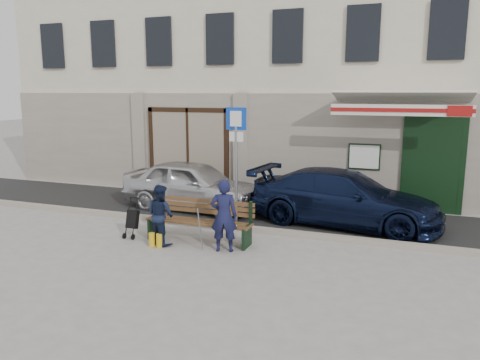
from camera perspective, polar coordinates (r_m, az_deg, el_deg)
The scene contains 11 objects.
ground at distance 9.82m, azimuth -2.06°, elevation -8.63°, with size 80.00×80.00×0.00m, color #9E9991.
asphalt_lane at distance 12.61m, azimuth 3.30°, elevation -4.20°, with size 60.00×3.20×0.01m, color #282828.
curb at distance 11.14m, azimuth 0.88°, elevation -5.94°, with size 60.00×0.18×0.12m, color #9E9384.
building at distance 17.46m, azimuth 8.88°, elevation 16.29°, with size 20.00×8.27×10.00m.
car_silver at distance 13.13m, azimuth -5.77°, elevation -0.58°, with size 1.63×4.04×1.38m, color silver.
car_navy at distance 11.81m, azimuth 12.62°, elevation -2.14°, with size 1.90×4.66×1.35m, color black.
parking_sign at distance 11.26m, azimuth -0.47°, elevation 4.12°, with size 0.53×0.10×2.89m.
bench at distance 10.34m, azimuth -5.25°, elevation -5.00°, with size 2.40×1.17×0.98m.
man at distance 9.60m, azimuth -1.99°, elevation -4.36°, with size 0.55×0.36×1.51m, color #15173B.
woman at distance 10.21m, azimuth -9.66°, elevation -4.17°, with size 0.64×0.50×1.31m, color #121A33.
stroller at distance 10.87m, azimuth -12.99°, elevation -4.78°, with size 0.26×0.38×0.90m.
Camera 1 is at (3.54, -8.56, 3.27)m, focal length 35.00 mm.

